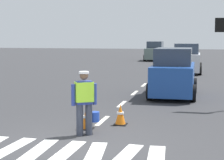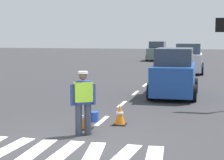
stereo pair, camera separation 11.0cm
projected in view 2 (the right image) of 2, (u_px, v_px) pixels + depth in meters
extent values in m
plane|color=#333335|center=(163.00, 70.00, 29.70)|extent=(96.00, 96.00, 0.00)
cube|color=white|center=(9.00, 149.00, 9.02)|extent=(0.47, 1.92, 0.01)
cube|color=white|center=(36.00, 150.00, 8.87)|extent=(0.41, 1.91, 0.01)
cube|color=white|center=(64.00, 152.00, 8.72)|extent=(0.40, 1.91, 0.01)
cube|color=white|center=(93.00, 154.00, 8.57)|extent=(0.60, 1.93, 0.01)
cube|color=white|center=(123.00, 157.00, 8.42)|extent=(0.56, 1.93, 0.01)
cube|color=white|center=(154.00, 159.00, 8.27)|extent=(0.49, 1.92, 0.01)
cube|color=silver|center=(102.00, 121.00, 11.99)|extent=(0.14, 1.40, 0.01)
cube|color=silver|center=(122.00, 104.00, 14.89)|extent=(0.14, 1.40, 0.01)
cube|color=silver|center=(135.00, 93.00, 17.80)|extent=(0.14, 1.40, 0.01)
cube|color=silver|center=(145.00, 85.00, 20.70)|extent=(0.14, 1.40, 0.01)
cube|color=silver|center=(152.00, 79.00, 23.60)|extent=(0.14, 1.40, 0.01)
cube|color=silver|center=(158.00, 74.00, 26.51)|extent=(0.14, 1.40, 0.01)
cube|color=silver|center=(163.00, 70.00, 29.41)|extent=(0.14, 1.40, 0.01)
cube|color=silver|center=(166.00, 67.00, 32.32)|extent=(0.14, 1.40, 0.01)
cube|color=silver|center=(169.00, 65.00, 35.22)|extent=(0.14, 1.40, 0.01)
cube|color=silver|center=(172.00, 62.00, 38.12)|extent=(0.14, 1.40, 0.01)
cube|color=silver|center=(174.00, 61.00, 41.03)|extent=(0.14, 1.40, 0.01)
cube|color=silver|center=(176.00, 59.00, 43.93)|extent=(0.14, 1.40, 0.01)
cube|color=silver|center=(178.00, 58.00, 46.83)|extent=(0.14, 1.40, 0.01)
cube|color=silver|center=(180.00, 56.00, 49.74)|extent=(0.14, 1.40, 0.01)
cube|color=silver|center=(181.00, 55.00, 52.64)|extent=(0.14, 1.40, 0.01)
cube|color=silver|center=(182.00, 54.00, 55.54)|extent=(0.14, 1.40, 0.01)
cylinder|color=#383D4C|center=(79.00, 120.00, 10.20)|extent=(0.18, 0.18, 0.82)
cylinder|color=#383D4C|center=(88.00, 119.00, 10.26)|extent=(0.18, 0.18, 0.82)
cube|color=navy|center=(83.00, 93.00, 10.15)|extent=(0.47, 0.41, 0.60)
cube|color=#A5EA33|center=(83.00, 92.00, 10.15)|extent=(0.54, 0.47, 0.51)
cylinder|color=navy|center=(72.00, 95.00, 10.08)|extent=(0.11, 0.11, 0.55)
cylinder|color=navy|center=(94.00, 94.00, 10.24)|extent=(0.11, 0.11, 0.55)
sphere|color=brown|center=(83.00, 76.00, 10.10)|extent=(0.22, 0.22, 0.22)
cylinder|color=silver|center=(83.00, 72.00, 10.09)|extent=(0.26, 0.26, 0.06)
cylinder|color=#2347B7|center=(94.00, 117.00, 10.41)|extent=(0.26, 0.26, 0.26)
cube|color=black|center=(86.00, 129.00, 10.93)|extent=(0.36, 0.36, 0.03)
cone|color=orange|center=(86.00, 118.00, 10.89)|extent=(0.30, 0.30, 0.59)
cylinder|color=white|center=(86.00, 117.00, 10.89)|extent=(0.20, 0.20, 0.06)
cube|color=black|center=(120.00, 124.00, 11.46)|extent=(0.36, 0.36, 0.03)
cone|color=orange|center=(120.00, 114.00, 11.42)|extent=(0.30, 0.30, 0.58)
cylinder|color=white|center=(120.00, 113.00, 11.42)|extent=(0.20, 0.20, 0.06)
cube|color=#1E4799|center=(174.00, 78.00, 16.77)|extent=(1.68, 3.89, 1.18)
cube|color=#2D3847|center=(174.00, 56.00, 16.57)|extent=(1.48, 2.14, 0.70)
cylinder|color=black|center=(157.00, 84.00, 18.18)|extent=(0.22, 0.68, 0.68)
cylinder|color=black|center=(195.00, 86.00, 17.79)|extent=(0.22, 0.68, 0.68)
cylinder|color=black|center=(150.00, 92.00, 15.85)|extent=(0.22, 0.68, 0.68)
cylinder|color=black|center=(194.00, 93.00, 15.46)|extent=(0.22, 0.68, 0.68)
cube|color=slate|center=(157.00, 53.00, 41.26)|extent=(1.74, 4.36, 1.11)
cube|color=#2D3847|center=(158.00, 45.00, 41.27)|extent=(1.53, 2.40, 0.70)
cylinder|color=black|center=(165.00, 58.00, 39.80)|extent=(0.22, 0.68, 0.68)
cylinder|color=black|center=(147.00, 58.00, 40.20)|extent=(0.22, 0.68, 0.68)
cylinder|color=black|center=(167.00, 57.00, 42.42)|extent=(0.22, 0.68, 0.68)
cylinder|color=black|center=(151.00, 56.00, 42.82)|extent=(0.22, 0.68, 0.68)
cube|color=silver|center=(188.00, 62.00, 27.19)|extent=(1.80, 3.82, 1.17)
cube|color=#2D3847|center=(189.00, 49.00, 27.00)|extent=(1.58, 2.10, 0.70)
cylinder|color=black|center=(176.00, 67.00, 28.59)|extent=(0.22, 0.68, 0.68)
cylinder|color=black|center=(202.00, 67.00, 28.18)|extent=(0.22, 0.68, 0.68)
cylinder|color=black|center=(174.00, 69.00, 26.30)|extent=(0.22, 0.68, 0.68)
cylinder|color=black|center=(202.00, 70.00, 25.89)|extent=(0.22, 0.68, 0.68)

